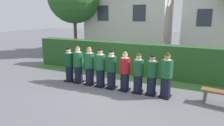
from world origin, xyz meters
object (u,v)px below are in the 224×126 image
at_px(student_front_row_0, 69,65).
at_px(student_in_red_blazer, 125,72).
at_px(student_front_row_2, 90,67).
at_px(student_front_row_1, 78,65).
at_px(student_front_row_8, 166,76).
at_px(wooden_bench, 224,96).
at_px(student_front_row_6, 138,74).
at_px(student_front_row_7, 152,76).
at_px(student_front_row_3, 100,69).
at_px(student_front_row_4, 111,70).

height_order(student_front_row_0, student_in_red_blazer, student_in_red_blazer).
bearing_deg(student_front_row_2, student_front_row_1, 177.17).
height_order(student_front_row_8, wooden_bench, student_front_row_8).
height_order(student_front_row_2, wooden_bench, student_front_row_2).
bearing_deg(student_in_red_blazer, student_front_row_6, 0.44).
bearing_deg(student_front_row_8, student_front_row_7, 176.51).
height_order(student_in_red_blazer, student_front_row_8, student_front_row_8).
xyz_separation_m(student_front_row_2, student_front_row_3, (0.53, -0.02, -0.01)).
distance_m(student_front_row_0, student_front_row_7, 3.75).
distance_m(student_front_row_7, wooden_bench, 2.42).
distance_m(student_front_row_4, student_in_red_blazer, 0.58).
distance_m(student_front_row_7, student_front_row_8, 0.53).
distance_m(student_front_row_2, wooden_bench, 5.09).
bearing_deg(student_front_row_6, student_front_row_3, -179.71).
xyz_separation_m(student_front_row_1, student_front_row_6, (2.75, -0.04, -0.04)).
bearing_deg(student_front_row_4, student_front_row_7, 0.96).
distance_m(student_in_red_blazer, wooden_bench, 3.48).
relative_size(student_front_row_3, student_front_row_8, 0.98).
relative_size(student_front_row_1, student_front_row_7, 1.06).
bearing_deg(student_in_red_blazer, student_front_row_8, -0.54).
distance_m(student_front_row_2, student_front_row_8, 3.20).
bearing_deg(student_in_red_blazer, student_front_row_4, -178.99).
height_order(student_front_row_0, student_front_row_3, student_front_row_3).
height_order(student_in_red_blazer, wooden_bench, student_in_red_blazer).
height_order(student_front_row_3, wooden_bench, student_front_row_3).
height_order(student_front_row_6, student_front_row_8, student_front_row_8).
relative_size(student_front_row_1, student_front_row_2, 0.99).
xyz_separation_m(student_in_red_blazer, student_front_row_8, (1.59, -0.01, 0.04)).
height_order(student_front_row_0, student_front_row_6, same).
distance_m(student_front_row_3, student_front_row_7, 2.14).
height_order(student_front_row_7, wooden_bench, student_front_row_7).
relative_size(student_front_row_0, student_front_row_6, 1.00).
bearing_deg(student_front_row_3, wooden_bench, 1.04).
bearing_deg(student_front_row_1, wooden_bench, 0.35).
height_order(student_front_row_1, student_front_row_6, student_front_row_1).
bearing_deg(student_front_row_7, student_front_row_8, -3.49).
xyz_separation_m(student_front_row_0, wooden_bench, (6.14, 0.05, -0.38)).
bearing_deg(student_front_row_6, student_front_row_1, 179.18).
relative_size(student_front_row_3, wooden_bench, 1.12).
xyz_separation_m(student_front_row_1, student_front_row_2, (0.59, -0.03, 0.01)).
bearing_deg(student_front_row_2, student_front_row_3, -1.97).
relative_size(student_in_red_blazer, wooden_bench, 1.08).
xyz_separation_m(student_front_row_2, student_front_row_7, (2.68, 0.00, -0.05)).
height_order(student_front_row_2, student_front_row_6, student_front_row_2).
bearing_deg(student_front_row_4, student_front_row_2, 178.66).
height_order(student_front_row_4, wooden_bench, student_front_row_4).
bearing_deg(student_front_row_3, student_in_red_blazer, 0.22).
bearing_deg(wooden_bench, student_front_row_4, -178.74).
relative_size(student_front_row_2, student_front_row_4, 1.03).
height_order(student_front_row_1, student_front_row_3, student_front_row_1).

